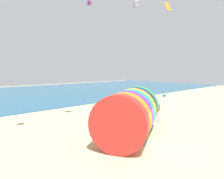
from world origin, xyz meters
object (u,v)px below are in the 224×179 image
at_px(kite_handler, 141,115).
at_px(kite_white_box, 136,2).
at_px(kite_magenta_box, 89,1).
at_px(beach_flag, 165,97).
at_px(bystander_mid_beach, 134,101).
at_px(giant_inflatable_tube, 130,114).
at_px(kite_orange_diamond, 168,6).
at_px(bystander_far_left, 159,104).
at_px(bystander_near_water, 133,100).

height_order(kite_handler, kite_white_box, kite_white_box).
height_order(kite_magenta_box, beach_flag, kite_magenta_box).
height_order(kite_white_box, bystander_mid_beach, kite_white_box).
distance_m(kite_handler, kite_magenta_box, 16.06).
distance_m(giant_inflatable_tube, bystander_mid_beach, 12.53).
distance_m(kite_magenta_box, beach_flag, 15.74).
relative_size(kite_handler, beach_flag, 0.54).
bearing_deg(kite_orange_diamond, giant_inflatable_tube, -162.82).
distance_m(kite_orange_diamond, beach_flag, 10.82).
xyz_separation_m(bystander_mid_beach, bystander_far_left, (0.74, -3.71, 0.03)).
bearing_deg(kite_orange_diamond, kite_white_box, 77.04).
height_order(bystander_far_left, beach_flag, beach_flag).
xyz_separation_m(kite_white_box, bystander_near_water, (-0.51, -0.09, -13.69)).
height_order(bystander_near_water, bystander_far_left, bystander_near_water).
bearing_deg(bystander_mid_beach, kite_handler, -133.62).
distance_m(kite_handler, beach_flag, 2.96).
distance_m(bystander_far_left, beach_flag, 6.26).
bearing_deg(kite_orange_diamond, bystander_mid_beach, 88.72).
relative_size(giant_inflatable_tube, kite_handler, 4.94).
xyz_separation_m(kite_magenta_box, bystander_mid_beach, (5.01, -3.29, -13.17)).
height_order(kite_white_box, bystander_near_water, kite_white_box).
relative_size(giant_inflatable_tube, bystander_mid_beach, 4.69).
height_order(bystander_near_water, beach_flag, beach_flag).
bearing_deg(kite_white_box, bystander_far_left, -96.43).
relative_size(giant_inflatable_tube, beach_flag, 2.68).
height_order(kite_white_box, bystander_far_left, kite_white_box).
bearing_deg(kite_white_box, kite_handler, -135.45).
distance_m(kite_magenta_box, bystander_near_water, 14.52).
distance_m(bystander_near_water, beach_flag, 9.67).
distance_m(giant_inflatable_tube, kite_white_box, 18.95).
bearing_deg(kite_orange_diamond, bystander_near_water, 81.65).
bearing_deg(bystander_mid_beach, kite_orange_diamond, -91.28).
bearing_deg(bystander_near_water, kite_orange_diamond, -98.35).
height_order(kite_handler, bystander_far_left, bystander_far_left).
xyz_separation_m(giant_inflatable_tube, kite_handler, (4.05, 2.20, -1.07)).
distance_m(bystander_mid_beach, bystander_far_left, 3.78).
height_order(kite_handler, bystander_mid_beach, bystander_mid_beach).
relative_size(kite_handler, bystander_near_water, 0.88).
xyz_separation_m(kite_white_box, bystander_mid_beach, (-1.26, -0.88, -13.76)).
bearing_deg(giant_inflatable_tube, bystander_far_left, 22.64).
bearing_deg(beach_flag, bystander_mid_beach, 62.41).
bearing_deg(bystander_mid_beach, kite_magenta_box, 146.71).
height_order(giant_inflatable_tube, kite_magenta_box, kite_magenta_box).
distance_m(bystander_near_water, bystander_far_left, 4.50).
relative_size(bystander_mid_beach, beach_flag, 0.57).
height_order(kite_orange_diamond, bystander_mid_beach, kite_orange_diamond).
distance_m(giant_inflatable_tube, kite_handler, 4.73).
relative_size(kite_orange_diamond, beach_flag, 0.62).
bearing_deg(beach_flag, kite_white_box, 58.29).
height_order(bystander_mid_beach, beach_flag, beach_flag).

